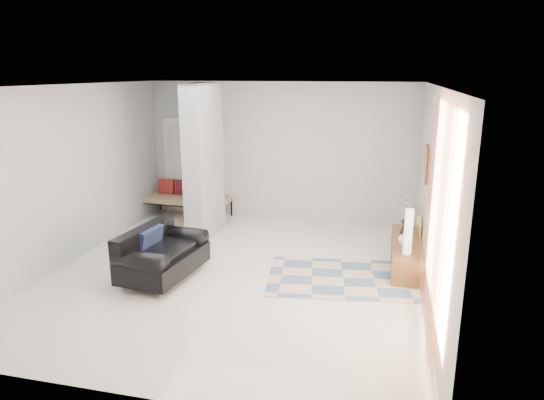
# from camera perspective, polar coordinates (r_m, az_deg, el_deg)

# --- Properties ---
(floor) EXTENTS (6.00, 6.00, 0.00)m
(floor) POSITION_cam_1_polar(r_m,az_deg,el_deg) (7.51, -4.19, -8.60)
(floor) COLOR silver
(floor) RESTS_ON ground
(ceiling) EXTENTS (6.00, 6.00, 0.00)m
(ceiling) POSITION_cam_1_polar(r_m,az_deg,el_deg) (6.89, -4.64, 13.28)
(ceiling) COLOR white
(ceiling) RESTS_ON wall_back
(wall_back) EXTENTS (6.00, 0.00, 6.00)m
(wall_back) POSITION_cam_1_polar(r_m,az_deg,el_deg) (9.91, 0.92, 5.67)
(wall_back) COLOR #BCBEC0
(wall_back) RESTS_ON ground
(wall_front) EXTENTS (6.00, 0.00, 6.00)m
(wall_front) POSITION_cam_1_polar(r_m,az_deg,el_deg) (4.44, -16.41, -6.74)
(wall_front) COLOR #BCBEC0
(wall_front) RESTS_ON ground
(wall_left) EXTENTS (0.00, 6.00, 6.00)m
(wall_left) POSITION_cam_1_polar(r_m,az_deg,el_deg) (8.32, -22.76, 2.72)
(wall_left) COLOR #BCBEC0
(wall_left) RESTS_ON ground
(wall_right) EXTENTS (0.00, 6.00, 6.00)m
(wall_right) POSITION_cam_1_polar(r_m,az_deg,el_deg) (6.77, 18.35, 0.54)
(wall_right) COLOR #BCBEC0
(wall_right) RESTS_ON ground
(partition_column) EXTENTS (0.35, 1.20, 2.80)m
(partition_column) POSITION_cam_1_polar(r_m,az_deg,el_deg) (8.91, -8.01, 4.48)
(partition_column) COLOR #9EA1A4
(partition_column) RESTS_ON floor
(hallway_door) EXTENTS (0.85, 0.06, 2.04)m
(hallway_door) POSITION_cam_1_polar(r_m,az_deg,el_deg) (10.59, -10.31, 3.94)
(hallway_door) COLOR white
(hallway_door) RESTS_ON floor
(curtain) EXTENTS (0.00, 2.55, 2.55)m
(curtain) POSITION_cam_1_polar(r_m,az_deg,el_deg) (5.64, 18.45, -1.73)
(curtain) COLOR #FF7A43
(curtain) RESTS_ON wall_right
(wall_art) EXTENTS (0.04, 0.45, 0.55)m
(wall_art) POSITION_cam_1_polar(r_m,az_deg,el_deg) (7.62, 17.76, 4.06)
(wall_art) COLOR #351B0E
(wall_art) RESTS_ON wall_right
(media_console) EXTENTS (0.45, 1.76, 0.80)m
(media_console) POSITION_cam_1_polar(r_m,az_deg,el_deg) (7.99, 15.51, -6.06)
(media_console) COLOR brown
(media_console) RESTS_ON floor
(loveseat) EXTENTS (0.98, 1.51, 0.76)m
(loveseat) POSITION_cam_1_polar(r_m,az_deg,el_deg) (7.42, -13.04, -6.25)
(loveseat) COLOR silver
(loveseat) RESTS_ON floor
(daybed) EXTENTS (1.77, 0.83, 0.77)m
(daybed) POSITION_cam_1_polar(r_m,az_deg,el_deg) (10.36, -10.01, 0.29)
(daybed) COLOR black
(daybed) RESTS_ON floor
(area_rug) EXTENTS (2.40, 1.77, 0.01)m
(area_rug) POSITION_cam_1_polar(r_m,az_deg,el_deg) (7.40, 8.34, -9.05)
(area_rug) COLOR #C1B394
(area_rug) RESTS_ON floor
(cylinder_lamp) EXTENTS (0.12, 0.12, 0.68)m
(cylinder_lamp) POSITION_cam_1_polar(r_m,az_deg,el_deg) (7.32, 15.75, -3.59)
(cylinder_lamp) COLOR white
(cylinder_lamp) RESTS_ON media_console
(bronze_figurine) EXTENTS (0.13, 0.13, 0.24)m
(bronze_figurine) POSITION_cam_1_polar(r_m,az_deg,el_deg) (8.29, 15.24, -2.99)
(bronze_figurine) COLOR #301C15
(bronze_figurine) RESTS_ON media_console
(vase) EXTENTS (0.23, 0.23, 0.21)m
(vase) POSITION_cam_1_polar(r_m,az_deg,el_deg) (7.77, 15.32, -4.30)
(vase) COLOR white
(vase) RESTS_ON media_console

